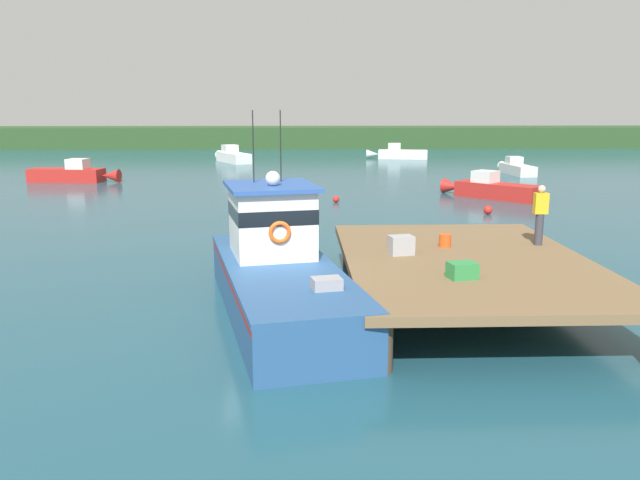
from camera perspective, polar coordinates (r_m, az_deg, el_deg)
name	(u,v)px	position (r m, az deg, el deg)	size (l,w,h in m)	color
ground_plane	(274,306)	(16.12, -4.12, -5.87)	(200.00, 200.00, 0.00)	#1E4C5B
dock	(466,263)	(16.36, 12.88, -1.98)	(6.00, 9.00, 1.20)	#4C3D2D
main_fishing_boat	(277,268)	(15.71, -3.89, -2.52)	(4.15, 9.96, 4.80)	#285184
crate_stack_near_edge	(401,245)	(16.36, 7.24, -0.46)	(0.60, 0.44, 0.48)	#9E9EA3
crate_single_far	(462,270)	(14.34, 12.57, -2.66)	(0.60, 0.44, 0.36)	#2D8442
bait_bucket	(445,241)	(17.43, 11.09, -0.05)	(0.32, 0.32, 0.34)	#E04C19
deckhand_by_the_boat	(540,214)	(18.21, 19.03, 2.23)	(0.36, 0.22, 1.63)	#383842
moored_boat_off_the_point	(73,174)	(45.01, -21.19, 5.51)	(6.05, 2.13, 1.51)	red
moored_boat_outer_mooring	(232,156)	(57.39, -7.87, 7.41)	(3.74, 5.76, 1.50)	white
moored_boat_near_channel	(491,189)	(35.86, 15.02, 4.43)	(4.77, 4.87, 1.45)	red
moored_boat_mid_harbor	(399,153)	(60.93, 7.01, 7.67)	(5.78, 2.25, 1.44)	silver
moored_boat_far_right	(516,168)	(49.01, 17.04, 6.15)	(1.55, 4.97, 1.25)	silver
mooring_buoy_outer	(488,210)	(30.48, 14.75, 2.62)	(0.39, 0.39, 0.39)	red
mooring_buoy_channel_marker	(119,174)	(46.70, -17.52, 5.63)	(0.49, 0.49, 0.49)	#EA5B19
mooring_buoy_spare_mooring	(336,199)	(33.10, 1.44, 3.67)	(0.34, 0.34, 0.34)	red
far_shoreline	(292,137)	(77.43, -2.49, 9.16)	(120.00, 8.00, 2.40)	#284723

